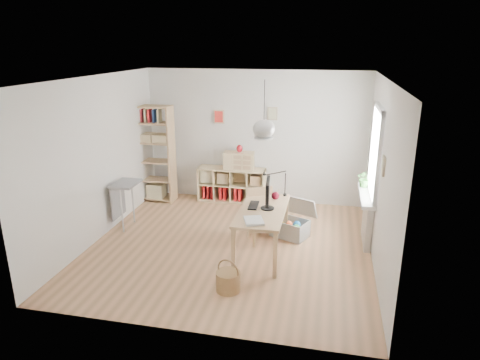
% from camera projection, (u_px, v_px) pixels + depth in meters
% --- Properties ---
extents(ground, '(4.50, 4.50, 0.00)m').
position_uv_depth(ground, '(230.00, 246.00, 7.05)').
color(ground, tan).
rests_on(ground, ground).
extents(room_shell, '(4.50, 4.50, 4.50)m').
position_uv_depth(room_shell, '(264.00, 129.00, 6.19)').
color(room_shell, white).
rests_on(room_shell, ground).
extents(window_unit, '(0.07, 1.16, 1.46)m').
position_uv_depth(window_unit, '(376.00, 153.00, 6.70)').
color(window_unit, white).
rests_on(window_unit, ground).
extents(radiator, '(0.10, 0.80, 0.80)m').
position_uv_depth(radiator, '(367.00, 220.00, 7.05)').
color(radiator, silver).
rests_on(radiator, ground).
extents(windowsill, '(0.22, 1.20, 0.06)m').
position_uv_depth(windowsill, '(367.00, 195.00, 6.93)').
color(windowsill, white).
rests_on(windowsill, radiator).
extents(desk, '(0.70, 1.50, 0.75)m').
position_uv_depth(desk, '(262.00, 215.00, 6.60)').
color(desk, tan).
rests_on(desk, ground).
extents(cube_shelf, '(1.40, 0.38, 0.72)m').
position_uv_depth(cube_shelf, '(231.00, 187.00, 8.99)').
color(cube_shelf, beige).
rests_on(cube_shelf, ground).
extents(tall_bookshelf, '(0.80, 0.38, 2.00)m').
position_uv_depth(tall_bookshelf, '(154.00, 150.00, 8.80)').
color(tall_bookshelf, tan).
rests_on(tall_bookshelf, ground).
extents(side_table, '(0.40, 0.55, 0.85)m').
position_uv_depth(side_table, '(123.00, 192.00, 7.58)').
color(side_table, gray).
rests_on(side_table, ground).
extents(chair, '(0.58, 0.58, 0.90)m').
position_uv_depth(chair, '(262.00, 212.00, 7.11)').
color(chair, gray).
rests_on(chair, ground).
extents(wicker_basket, '(0.33, 0.33, 0.46)m').
position_uv_depth(wicker_basket, '(228.00, 280.00, 5.73)').
color(wicker_basket, olive).
rests_on(wicker_basket, ground).
extents(storage_chest, '(0.80, 0.84, 0.62)m').
position_uv_depth(storage_chest, '(292.00, 224.00, 7.38)').
color(storage_chest, silver).
rests_on(storage_chest, ground).
extents(monitor, '(0.21, 0.53, 0.46)m').
position_uv_depth(monitor, '(268.00, 193.00, 6.51)').
color(monitor, black).
rests_on(monitor, desk).
extents(keyboard, '(0.16, 0.38, 0.02)m').
position_uv_depth(keyboard, '(254.00, 205.00, 6.70)').
color(keyboard, black).
rests_on(keyboard, desk).
extents(task_lamp, '(0.40, 0.15, 0.42)m').
position_uv_depth(task_lamp, '(273.00, 180.00, 7.05)').
color(task_lamp, black).
rests_on(task_lamp, desk).
extents(yarn_ball, '(0.13, 0.13, 0.13)m').
position_uv_depth(yarn_ball, '(275.00, 196.00, 6.96)').
color(yarn_ball, '#540B1A').
rests_on(yarn_ball, desk).
extents(paper_tray, '(0.35, 0.39, 0.03)m').
position_uv_depth(paper_tray, '(254.00, 221.00, 6.11)').
color(paper_tray, white).
rests_on(paper_tray, desk).
extents(drawer_chest, '(0.63, 0.33, 0.35)m').
position_uv_depth(drawer_chest, '(239.00, 161.00, 8.74)').
color(drawer_chest, beige).
rests_on(drawer_chest, cube_shelf).
extents(red_vase, '(0.13, 0.13, 0.15)m').
position_uv_depth(red_vase, '(239.00, 149.00, 8.66)').
color(red_vase, maroon).
rests_on(red_vase, drawer_chest).
extents(potted_plant, '(0.29, 0.26, 0.30)m').
position_uv_depth(potted_plant, '(365.00, 178.00, 7.21)').
color(potted_plant, '#2C6325').
rests_on(potted_plant, windowsill).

